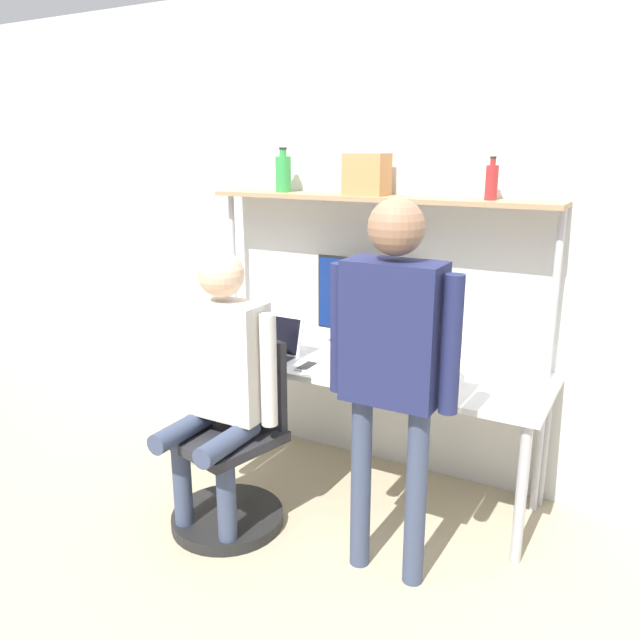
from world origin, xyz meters
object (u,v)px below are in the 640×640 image
(monitor, at_px, (359,301))
(person_standing, at_px, (392,348))
(bottle_green, at_px, (283,173))
(laptop, at_px, (276,345))
(storage_box, at_px, (367,174))
(bottle_red, at_px, (492,182))
(person_seated, at_px, (220,370))
(office_chair, at_px, (232,467))
(cell_phone, at_px, (307,366))

(monitor, relative_size, person_standing, 0.32)
(monitor, height_order, bottle_green, bottle_green)
(laptop, height_order, storage_box, storage_box)
(bottle_green, distance_m, bottle_red, 1.18)
(monitor, xyz_separation_m, person_standing, (0.53, -0.80, 0.04))
(monitor, xyz_separation_m, storage_box, (0.02, 0.02, 0.69))
(bottle_red, bearing_deg, bottle_green, 180.00)
(person_seated, relative_size, person_standing, 0.84)
(monitor, height_order, bottle_red, bottle_red)
(person_seated, height_order, bottle_green, bottle_green)
(office_chair, distance_m, bottle_green, 1.64)
(bottle_green, bearing_deg, person_seated, -78.05)
(office_chair, xyz_separation_m, person_seated, (-0.01, -0.05, 0.53))
(laptop, distance_m, cell_phone, 0.26)
(cell_phone, relative_size, bottle_green, 0.61)
(laptop, relative_size, storage_box, 1.30)
(laptop, relative_size, office_chair, 0.30)
(laptop, distance_m, person_seated, 0.54)
(storage_box, bearing_deg, cell_phone, -108.30)
(monitor, height_order, person_seated, person_seated)
(person_seated, height_order, bottle_red, bottle_red)
(laptop, height_order, cell_phone, laptop)
(cell_phone, xyz_separation_m, person_standing, (0.64, -0.42, 0.32))
(cell_phone, bearing_deg, laptop, 163.17)
(person_seated, bearing_deg, bottle_green, 101.95)
(monitor, height_order, laptop, monitor)
(bottle_red, bearing_deg, laptop, -162.14)
(laptop, bearing_deg, person_seated, -85.57)
(laptop, distance_m, bottle_red, 1.40)
(monitor, relative_size, bottle_green, 2.15)
(storage_box, bearing_deg, bottle_red, -0.00)
(laptop, xyz_separation_m, storage_box, (0.38, 0.33, 0.91))
(bottle_green, relative_size, bottle_red, 1.21)
(cell_phone, height_order, bottle_red, bottle_red)
(office_chair, bearing_deg, cell_phone, 65.66)
(monitor, distance_m, bottle_red, 0.95)
(cell_phone, xyz_separation_m, bottle_green, (-0.38, 0.41, 0.96))
(monitor, relative_size, storage_box, 2.41)
(bottle_red, height_order, storage_box, storage_box)
(office_chair, bearing_deg, storage_box, 68.56)
(monitor, distance_m, storage_box, 0.69)
(laptop, bearing_deg, bottle_green, 113.25)
(person_seated, bearing_deg, laptop, 94.43)
(laptop, relative_size, person_standing, 0.17)
(bottle_green, bearing_deg, laptop, -66.75)
(office_chair, relative_size, person_seated, 0.69)
(storage_box, bearing_deg, bottle_green, 180.00)
(person_standing, distance_m, bottle_red, 1.04)
(cell_phone, relative_size, office_chair, 0.16)
(office_chair, bearing_deg, person_seated, -101.50)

